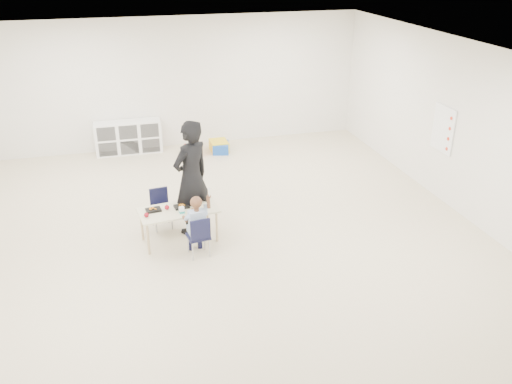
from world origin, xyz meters
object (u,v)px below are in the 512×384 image
object	(u,v)px
table	(179,225)
chair_near	(198,236)
adult	(191,178)
child	(198,224)
cubby_shelf	(128,137)

from	to	relation	value
table	chair_near	xyz separation A→B (m)	(0.21, -0.49, 0.05)
adult	table	bearing A→B (deg)	12.07
child	adult	size ratio (longest dim) A/B	0.56
table	chair_near	size ratio (longest dim) A/B	1.91
cubby_shelf	adult	distance (m)	3.97
table	cubby_shelf	size ratio (longest dim) A/B	0.88
child	cubby_shelf	distance (m)	4.67
table	chair_near	bearing A→B (deg)	-73.65
table	child	world-z (taller)	child
chair_near	child	distance (m)	0.18
chair_near	adult	size ratio (longest dim) A/B	0.35
child	adult	world-z (taller)	adult
table	cubby_shelf	bearing A→B (deg)	90.34
chair_near	cubby_shelf	bearing A→B (deg)	92.15
table	child	xyz separation A→B (m)	(0.21, -0.49, 0.23)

